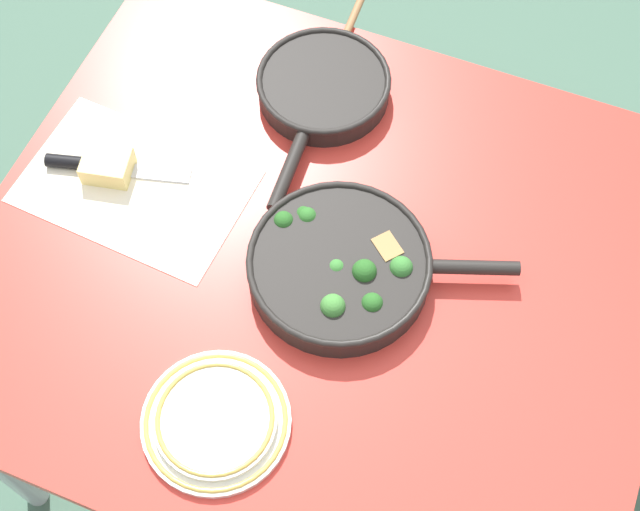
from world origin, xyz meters
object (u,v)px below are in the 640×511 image
at_px(cheese_block, 107,166).
at_px(dinner_plate_stack, 216,420).
at_px(skillet_broccoli, 342,266).
at_px(grater_knife, 97,166).
at_px(skillet_eggs, 323,88).
at_px(wooden_spoon, 345,37).

distance_m(cheese_block, dinner_plate_stack, 0.50).
height_order(skillet_broccoli, cheese_block, skillet_broccoli).
bearing_deg(skillet_broccoli, grater_knife, 155.55).
height_order(skillet_eggs, dinner_plate_stack, skillet_eggs).
height_order(grater_knife, cheese_block, cheese_block).
distance_m(wooden_spoon, grater_knife, 0.53).
xyz_separation_m(cheese_block, dinner_plate_stack, (-0.37, 0.34, -0.01)).
distance_m(skillet_eggs, cheese_block, 0.41).
relative_size(skillet_eggs, cheese_block, 4.29).
xyz_separation_m(skillet_broccoli, skillet_eggs, (0.17, -0.33, -0.00)).
distance_m(skillet_eggs, grater_knife, 0.43).
xyz_separation_m(skillet_broccoli, grater_knife, (0.48, -0.03, -0.02)).
height_order(skillet_broccoli, dinner_plate_stack, skillet_broccoli).
bearing_deg(grater_knife, dinner_plate_stack, -56.41).
bearing_deg(cheese_block, wooden_spoon, -122.09).
bearing_deg(dinner_plate_stack, skillet_broccoli, -105.36).
bearing_deg(cheese_block, skillet_broccoli, 175.52).
bearing_deg(wooden_spoon, dinner_plate_stack, 3.78).
relative_size(skillet_broccoli, grater_knife, 1.69).
relative_size(cheese_block, dinner_plate_stack, 0.41).
xyz_separation_m(grater_knife, dinner_plate_stack, (-0.39, 0.34, 0.00)).
relative_size(grater_knife, dinner_plate_stack, 1.11).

